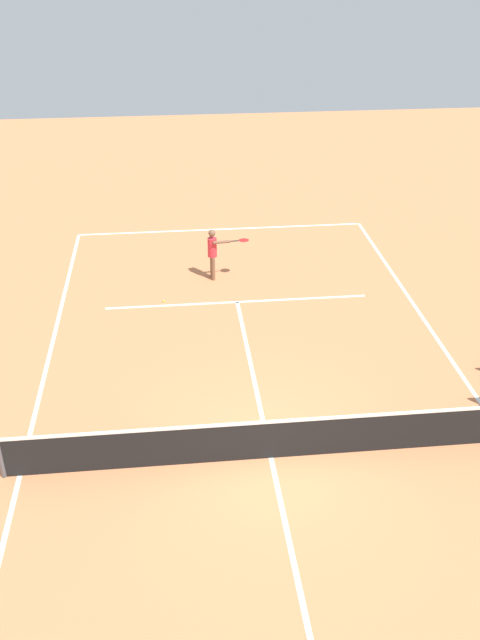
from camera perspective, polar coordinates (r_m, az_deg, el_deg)
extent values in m
plane|color=#D37A4C|center=(14.70, 2.55, -11.19)|extent=(60.00, 60.00, 0.00)
cube|color=white|center=(25.40, -1.53, 7.45)|extent=(10.18, 0.10, 0.01)
cube|color=white|center=(14.95, -17.59, -12.03)|extent=(0.10, 24.94, 0.01)
cube|color=white|center=(20.34, -0.23, 1.49)|extent=(7.63, 0.10, 0.01)
cube|color=white|center=(14.70, 2.55, -11.18)|extent=(0.10, 13.72, 0.01)
cylinder|color=#4C4C51|center=(14.68, -19.07, -10.48)|extent=(0.10, 0.10, 1.07)
cube|color=black|center=(14.40, 2.59, -9.82)|extent=(10.78, 0.03, 0.91)
cube|color=white|center=(14.11, 2.64, -8.33)|extent=(10.78, 0.04, 0.06)
cylinder|color=brown|center=(21.67, -2.30, 4.44)|extent=(0.12, 0.12, 0.75)
cylinder|color=brown|center=(21.49, -2.21, 4.22)|extent=(0.12, 0.12, 0.75)
cylinder|color=red|center=(21.30, -2.29, 5.97)|extent=(0.28, 0.28, 0.59)
sphere|color=brown|center=(21.12, -2.32, 7.13)|extent=(0.21, 0.21, 0.21)
cylinder|color=brown|center=(21.46, -2.38, 6.24)|extent=(0.09, 0.09, 0.53)
cylinder|color=brown|center=(21.09, -1.51, 6.40)|extent=(0.53, 0.15, 0.09)
cylinder|color=black|center=(21.16, -0.46, 6.49)|extent=(0.26, 0.06, 0.04)
ellipsoid|color=red|center=(21.21, 0.32, 6.56)|extent=(0.35, 0.31, 0.04)
sphere|color=#CCE033|center=(20.44, -6.25, 1.56)|extent=(0.07, 0.07, 0.07)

